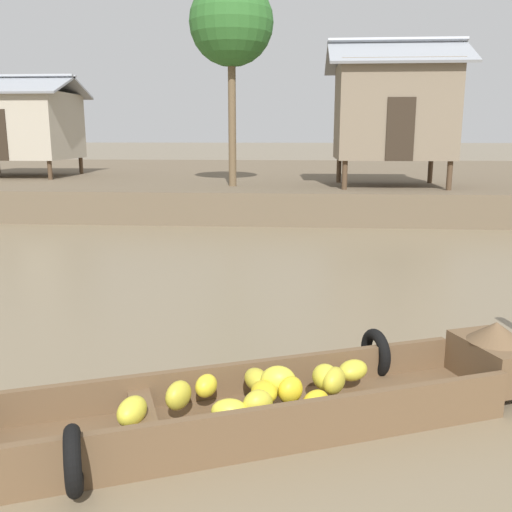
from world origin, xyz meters
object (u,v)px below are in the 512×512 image
at_px(stilt_house_mid_right, 393,109).
at_px(banana_boat, 255,402).
at_px(stilt_house_mid_left, 18,124).
at_px(palm_tree_near, 231,24).

bearing_deg(stilt_house_mid_right, banana_boat, -103.41).
distance_m(stilt_house_mid_left, stilt_house_mid_right, 14.05).
height_order(banana_boat, stilt_house_mid_left, stilt_house_mid_left).
bearing_deg(stilt_house_mid_right, stilt_house_mid_left, 166.86).
height_order(stilt_house_mid_left, palm_tree_near, palm_tree_near).
xyz_separation_m(banana_boat, palm_tree_near, (-1.73, 13.38, 5.56)).
height_order(banana_boat, stilt_house_mid_right, stilt_house_mid_right).
relative_size(stilt_house_mid_left, palm_tree_near, 0.76).
xyz_separation_m(stilt_house_mid_right, palm_tree_near, (-5.00, -0.33, 2.50)).
relative_size(banana_boat, stilt_house_mid_left, 1.19).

